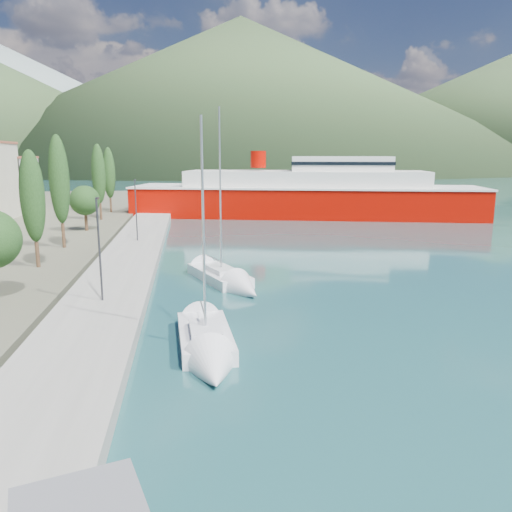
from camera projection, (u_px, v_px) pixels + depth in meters
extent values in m
plane|color=#1F4D50|center=(203.00, 190.00, 132.50)|extent=(1400.00, 1400.00, 0.00)
cube|color=gray|center=(125.00, 267.00, 39.96)|extent=(5.00, 88.00, 0.80)
cone|color=gray|center=(249.00, 93.00, 668.77)|extent=(760.00, 760.00, 180.00)
cone|color=#344B29|center=(241.00, 93.00, 398.14)|extent=(480.00, 480.00, 115.00)
cone|color=#344B29|center=(510.00, 110.00, 409.89)|extent=(420.00, 420.00, 90.00)
cylinder|color=#47301E|center=(38.00, 255.00, 38.50)|extent=(0.30, 0.30, 1.97)
ellipsoid|color=#1E3E18|center=(32.00, 196.00, 37.60)|extent=(1.80, 1.80, 6.99)
cylinder|color=#47301E|center=(64.00, 235.00, 46.57)|extent=(0.30, 0.30, 2.28)
ellipsoid|color=#1E3E18|center=(59.00, 179.00, 45.53)|extent=(1.80, 1.80, 8.09)
cylinder|color=#47301E|center=(86.00, 221.00, 56.97)|extent=(0.36, 0.36, 2.11)
sphere|color=#1E3E18|center=(85.00, 200.00, 56.49)|extent=(3.37, 3.37, 3.37)
cylinder|color=#47301E|center=(101.00, 212.00, 66.56)|extent=(0.30, 0.30, 2.19)
ellipsoid|color=#1E3E18|center=(98.00, 174.00, 65.56)|extent=(1.80, 1.80, 7.77)
cylinder|color=#47301E|center=(111.00, 205.00, 75.23)|extent=(0.30, 0.30, 2.12)
ellipsoid|color=#1E3E18|center=(109.00, 173.00, 74.27)|extent=(1.80, 1.80, 7.50)
cylinder|color=#2D2D33|center=(99.00, 251.00, 28.92)|extent=(0.12, 0.12, 6.00)
cube|color=#2D2D33|center=(97.00, 198.00, 28.56)|extent=(0.15, 0.50, 0.12)
cylinder|color=#2D2D33|center=(136.00, 211.00, 49.45)|extent=(0.12, 0.12, 6.00)
cube|color=#2D2D33|center=(135.00, 180.00, 49.09)|extent=(0.15, 0.50, 0.12)
cube|color=silver|center=(205.00, 339.00, 24.77)|extent=(2.79, 6.19, 0.97)
cube|color=silver|center=(205.00, 329.00, 24.25)|extent=(1.61, 2.50, 0.38)
cylinder|color=silver|center=(203.00, 228.00, 23.26)|extent=(0.12, 0.12, 10.25)
cone|color=silver|center=(213.00, 372.00, 21.03)|extent=(2.62, 2.96, 2.48)
cube|color=silver|center=(219.00, 277.00, 37.41)|extent=(4.71, 7.26, 0.96)
cube|color=silver|center=(221.00, 270.00, 36.89)|extent=(2.34, 3.08, 0.38)
cylinder|color=silver|center=(220.00, 192.00, 35.74)|extent=(0.12, 0.12, 11.79)
cone|color=silver|center=(245.00, 290.00, 33.63)|extent=(3.43, 3.85, 2.47)
cube|color=#A30800|center=(305.00, 204.00, 75.73)|extent=(52.67, 22.80, 4.98)
cube|color=silver|center=(305.00, 187.00, 75.23)|extent=(53.10, 23.20, 0.27)
cube|color=silver|center=(305.00, 180.00, 75.02)|extent=(36.70, 17.18, 2.67)
cube|color=silver|center=(342.00, 164.00, 73.97)|extent=(15.62, 9.91, 2.14)
cylinder|color=#A30800|center=(258.00, 159.00, 75.18)|extent=(2.31, 2.31, 2.49)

